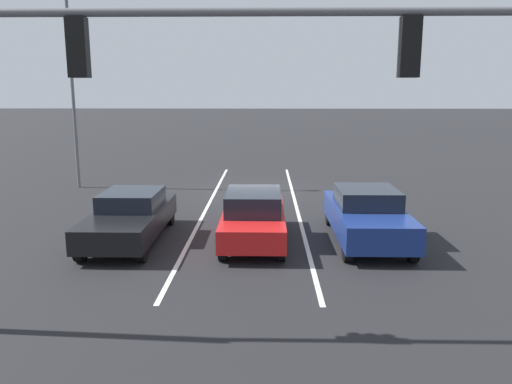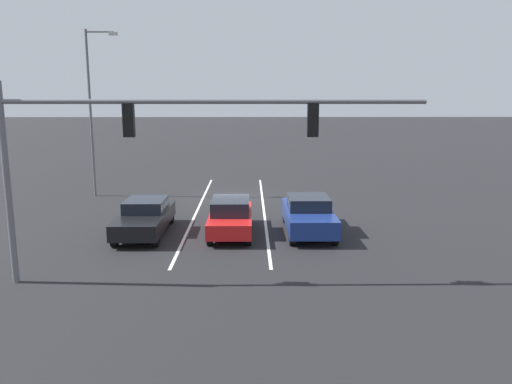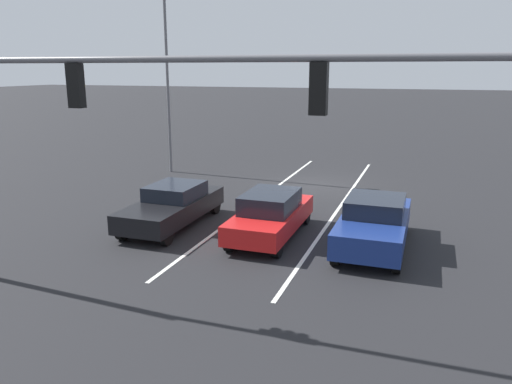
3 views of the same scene
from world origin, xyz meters
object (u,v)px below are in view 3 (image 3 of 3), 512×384
object	(u,v)px
car_black_rightlane_front	(173,205)
traffic_signal_gantry	(89,109)
street_lamp_right_shoulder	(170,70)
car_red_midlane_front	(271,214)
car_navy_leftlane_front	(374,222)

from	to	relation	value
car_black_rightlane_front	traffic_signal_gantry	distance (m)	6.78
traffic_signal_gantry	street_lamp_right_shoulder	bearing A→B (deg)	-68.02
car_red_midlane_front	street_lamp_right_shoulder	world-z (taller)	street_lamp_right_shoulder
street_lamp_right_shoulder	car_navy_leftlane_front	bearing A→B (deg)	144.05
car_navy_leftlane_front	traffic_signal_gantry	xyz separation A→B (m)	(5.66, 5.62, 3.66)
car_red_midlane_front	traffic_signal_gantry	xyz separation A→B (m)	(2.42, 5.50, 3.68)
traffic_signal_gantry	car_navy_leftlane_front	bearing A→B (deg)	-135.21
car_black_rightlane_front	traffic_signal_gantry	xyz separation A→B (m)	(-1.14, 5.55, 3.71)
car_black_rightlane_front	car_navy_leftlane_front	xyz separation A→B (m)	(-6.80, -0.07, 0.06)
car_red_midlane_front	traffic_signal_gantry	size ratio (longest dim) A/B	0.36
car_red_midlane_front	traffic_signal_gantry	world-z (taller)	traffic_signal_gantry
car_red_midlane_front	car_navy_leftlane_front	world-z (taller)	car_navy_leftlane_front
car_navy_leftlane_front	car_red_midlane_front	bearing A→B (deg)	2.05
car_red_midlane_front	street_lamp_right_shoulder	distance (m)	12.32
car_black_rightlane_front	traffic_signal_gantry	size ratio (longest dim) A/B	0.39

